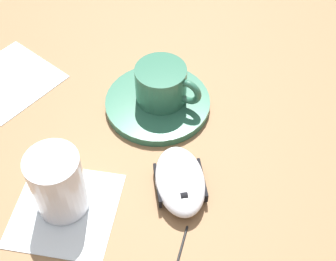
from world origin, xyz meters
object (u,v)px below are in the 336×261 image
Objects in this scene: saucer at (158,103)px; drinking_glass at (58,183)px; coffee_cup at (162,84)px; computer_mouse at (180,181)px.

drinking_glass is (0.16, -0.14, 0.04)m from saucer.
coffee_cup is at bearing 138.07° from drinking_glass.
computer_mouse is at bearing 5.38° from saucer.
computer_mouse is 0.15m from drinking_glass.
saucer is 1.71× the size of drinking_glass.
coffee_cup reaches higher than saucer.
drinking_glass is at bearing -41.93° from coffee_cup.
drinking_glass reaches higher than coffee_cup.
computer_mouse is 1.19× the size of drinking_glass.
computer_mouse reaches higher than saucer.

